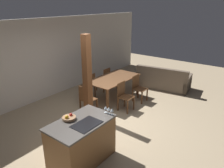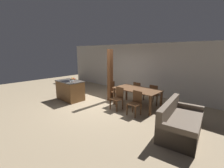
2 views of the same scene
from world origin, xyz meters
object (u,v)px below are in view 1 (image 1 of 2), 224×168
object	(u,v)px
timber_post	(87,78)
wine_glass_middle	(109,109)
fruit_bowl	(69,118)
wine_glass_far	(106,108)
dining_chair_near_right	(138,88)
dining_chair_far_right	(105,79)
couch	(163,80)
wine_glass_near	(112,110)
dining_table	(113,81)
dining_chair_far_left	(89,85)
dining_chair_head_end	(87,99)
kitchen_island	(82,141)
dining_chair_near_left	(124,96)

from	to	relation	value
timber_post	wine_glass_middle	bearing A→B (deg)	-121.51
fruit_bowl	wine_glass_far	bearing A→B (deg)	-31.24
dining_chair_near_right	dining_chair_far_right	distance (m)	1.47
wine_glass_far	couch	world-z (taller)	wine_glass_far
wine_glass_near	timber_post	distance (m)	1.80
fruit_bowl	wine_glass_near	world-z (taller)	wine_glass_near
dining_table	dining_chair_far_left	size ratio (longest dim) A/B	2.11
dining_chair_far_left	wine_glass_middle	bearing A→B (deg)	51.39
wine_glass_far	dining_chair_near_right	bearing A→B (deg)	16.25
wine_glass_far	timber_post	size ratio (longest dim) A/B	0.06
wine_glass_far	dining_chair_near_right	world-z (taller)	wine_glass_far
dining_chair_head_end	wine_glass_near	bearing A→B (deg)	149.86
dining_table	dining_chair_near_right	world-z (taller)	dining_chair_near_right
kitchen_island	couch	size ratio (longest dim) A/B	0.65
wine_glass_near	dining_chair_near_left	distance (m)	2.19
wine_glass_middle	couch	world-z (taller)	wine_glass_middle
dining_chair_far_right	dining_table	bearing A→B (deg)	60.11
wine_glass_near	dining_chair_far_right	bearing A→B (deg)	41.83
dining_chair_head_end	dining_chair_near_left	bearing A→B (deg)	-129.59
dining_chair_near_left	dining_chair_head_end	world-z (taller)	same
kitchen_island	dining_chair_far_right	world-z (taller)	kitchen_island
dining_chair_near_left	dining_chair_near_right	bearing A→B (deg)	0.00
fruit_bowl	timber_post	xyz separation A→B (m)	(1.57, 0.97, 0.22)
wine_glass_middle	dining_table	size ratio (longest dim) A/B	0.08
dining_table	timber_post	size ratio (longest dim) A/B	0.79
couch	dining_chair_far_right	bearing A→B (deg)	37.18
dining_chair_head_end	couch	xyz separation A→B (m)	(3.38, -0.89, -0.18)
wine_glass_middle	wine_glass_near	bearing A→B (deg)	-90.00
kitchen_island	dining_chair_far_left	world-z (taller)	kitchen_island
wine_glass_middle	wine_glass_far	world-z (taller)	same
fruit_bowl	wine_glass_far	size ratio (longest dim) A/B	1.84
kitchen_island	dining_chair_near_right	world-z (taller)	kitchen_island
wine_glass_near	wine_glass_far	bearing A→B (deg)	90.00
dining_chair_far_right	wine_glass_far	bearing A→B (deg)	39.75
dining_chair_far_left	couch	bearing A→B (deg)	146.87
dining_chair_near_left	dining_chair_far_right	size ratio (longest dim) A/B	1.00
wine_glass_near	dining_chair_far_right	size ratio (longest dim) A/B	0.17
wine_glass_near	wine_glass_middle	world-z (taller)	same
dining_chair_near_left	timber_post	distance (m)	1.35
wine_glass_far	dining_chair_far_left	world-z (taller)	wine_glass_far
wine_glass_near	couch	bearing A→B (deg)	10.51
wine_glass_middle	dining_chair_near_left	bearing A→B (deg)	25.12
dining_table	couch	world-z (taller)	couch
kitchen_island	wine_glass_middle	bearing A→B (deg)	-22.78
fruit_bowl	dining_table	xyz separation A→B (m)	(2.97, 1.12, -0.29)
kitchen_island	fruit_bowl	distance (m)	0.57
wine_glass_far	timber_post	xyz separation A→B (m)	(0.90, 1.38, 0.14)
dining_chair_near_right	timber_post	distance (m)	2.05
wine_glass_middle	kitchen_island	bearing A→B (deg)	157.22
wine_glass_far	dining_chair_far_right	distance (m)	3.59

